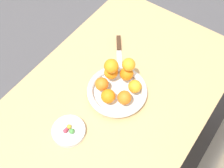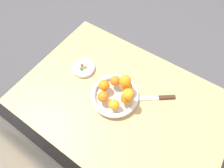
# 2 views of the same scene
# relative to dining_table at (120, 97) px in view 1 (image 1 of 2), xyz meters

# --- Properties ---
(ground_plane) EXTENTS (6.00, 6.00, 0.00)m
(ground_plane) POSITION_rel_dining_table_xyz_m (0.00, 0.00, -0.65)
(ground_plane) COLOR #4C4C51
(dining_table) EXTENTS (1.10, 0.76, 0.74)m
(dining_table) POSITION_rel_dining_table_xyz_m (0.00, 0.00, 0.00)
(dining_table) COLOR tan
(dining_table) RESTS_ON ground_plane
(fruit_bowl) EXTENTS (0.26, 0.26, 0.04)m
(fruit_bowl) POSITION_rel_dining_table_xyz_m (0.04, 0.01, 0.11)
(fruit_bowl) COLOR silver
(fruit_bowl) RESTS_ON dining_table
(candy_dish) EXTENTS (0.13, 0.13, 0.02)m
(candy_dish) POSITION_rel_dining_table_xyz_m (0.29, -0.04, 0.10)
(candy_dish) COLOR silver
(candy_dish) RESTS_ON dining_table
(orange_0) EXTENTS (0.06, 0.06, 0.06)m
(orange_0) POSITION_rel_dining_table_xyz_m (0.10, 0.01, 0.16)
(orange_0) COLOR orange
(orange_0) RESTS_ON fruit_bowl
(orange_1) EXTENTS (0.06, 0.06, 0.06)m
(orange_1) POSITION_rel_dining_table_xyz_m (0.07, 0.07, 0.16)
(orange_1) COLOR orange
(orange_1) RESTS_ON fruit_bowl
(orange_2) EXTENTS (0.06, 0.06, 0.06)m
(orange_2) POSITION_rel_dining_table_xyz_m (0.00, 0.07, 0.16)
(orange_2) COLOR orange
(orange_2) RESTS_ON fruit_bowl
(orange_3) EXTENTS (0.06, 0.06, 0.06)m
(orange_3) POSITION_rel_dining_table_xyz_m (-0.03, 0.01, 0.16)
(orange_3) COLOR orange
(orange_3) RESTS_ON fruit_bowl
(orange_4) EXTENTS (0.06, 0.06, 0.06)m
(orange_4) POSITION_rel_dining_table_xyz_m (0.00, -0.05, 0.16)
(orange_4) COLOR orange
(orange_4) RESTS_ON fruit_bowl
(orange_5) EXTENTS (0.06, 0.06, 0.06)m
(orange_5) POSITION_rel_dining_table_xyz_m (0.07, -0.05, 0.16)
(orange_5) COLOR orange
(orange_5) RESTS_ON fruit_bowl
(orange_6) EXTENTS (0.06, 0.06, 0.06)m
(orange_6) POSITION_rel_dining_table_xyz_m (-0.04, 0.01, 0.21)
(orange_6) COLOR orange
(orange_6) RESTS_ON orange_3
(orange_7) EXTENTS (0.06, 0.06, 0.06)m
(orange_7) POSITION_rel_dining_table_xyz_m (0.01, -0.04, 0.22)
(orange_7) COLOR orange
(orange_7) RESTS_ON orange_4
(candy_ball_0) EXTENTS (0.02, 0.02, 0.02)m
(candy_ball_0) POSITION_rel_dining_table_xyz_m (0.31, -0.05, 0.12)
(candy_ball_0) COLOR #C6384C
(candy_ball_0) RESTS_ON candy_dish
(candy_ball_1) EXTENTS (0.02, 0.02, 0.02)m
(candy_ball_1) POSITION_rel_dining_table_xyz_m (0.28, -0.05, 0.12)
(candy_ball_1) COLOR gold
(candy_ball_1) RESTS_ON candy_dish
(candy_ball_2) EXTENTS (0.02, 0.02, 0.02)m
(candy_ball_2) POSITION_rel_dining_table_xyz_m (0.29, -0.03, 0.12)
(candy_ball_2) COLOR #4C9947
(candy_ball_2) RESTS_ON candy_dish
(candy_ball_3) EXTENTS (0.01, 0.01, 0.01)m
(candy_ball_3) POSITION_rel_dining_table_xyz_m (0.30, -0.05, 0.12)
(candy_ball_3) COLOR #C6384C
(candy_ball_3) RESTS_ON candy_dish
(knife) EXTENTS (0.22, 0.17, 0.01)m
(knife) POSITION_rel_dining_table_xyz_m (-0.15, -0.11, 0.09)
(knife) COLOR #3F2819
(knife) RESTS_ON dining_table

